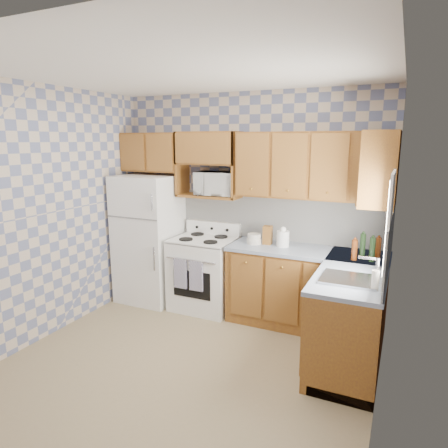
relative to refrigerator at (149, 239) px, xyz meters
The scene contains 30 objects.
floor 1.97m from the refrigerator, 44.43° to the right, with size 3.40×3.40×0.00m, color #867451.
back_wall 1.42m from the refrigerator, 15.35° to the left, with size 3.40×0.02×2.70m, color slate.
right_wall 3.27m from the refrigerator, 22.79° to the right, with size 0.02×3.20×2.70m, color slate.
backsplash_back 1.75m from the refrigerator, 11.47° to the left, with size 2.60×0.01×0.56m, color white.
backsplash_right 3.02m from the refrigerator, ahead, with size 0.01×1.60×0.56m, color white.
refrigerator is the anchor object (origin of this frame).
stove_body 0.89m from the refrigerator, ahead, with size 0.76×0.65×0.90m, color white.
cooktop 0.81m from the refrigerator, ahead, with size 0.76×0.65×0.03m, color silver.
backguard 0.87m from the refrigerator, 20.44° to the left, with size 0.76×0.08×0.17m, color white.
dish_towel_left 0.79m from the refrigerator, 25.76° to the right, with size 0.18×0.03×0.37m, color navy.
dish_towel_right 0.98m from the refrigerator, 20.06° to the right, with size 0.18×0.03×0.37m, color navy.
base_cabinets_back 2.14m from the refrigerator, ahead, with size 1.75×0.60×0.88m, color brown.
base_cabinets_right 2.74m from the refrigerator, ahead, with size 0.60×1.60×0.88m, color brown.
countertop_back 2.10m from the refrigerator, ahead, with size 1.77×0.63×0.04m, color slate.
countertop_right 2.71m from the refrigerator, ahead, with size 0.63×1.60×0.04m, color slate.
upper_cabinets_back 2.34m from the refrigerator, ahead, with size 1.75×0.33×0.74m, color brown.
upper_cabinets_fridge 1.15m from the refrigerator, 94.64° to the left, with size 0.82×0.33×0.50m, color brown.
upper_cabinets_right 2.99m from the refrigerator, ahead, with size 0.33×0.70×0.74m, color brown.
microwave_shelf 1.02m from the refrigerator, 12.94° to the left, with size 0.80×0.33×0.03m, color brown.
microwave 1.20m from the refrigerator, 13.14° to the left, with size 0.53×0.36×0.29m, color white.
sink 2.79m from the refrigerator, 16.65° to the right, with size 0.48×0.40×0.03m, color #B7B7BC.
window 3.13m from the refrigerator, 15.12° to the right, with size 0.02×0.66×0.86m, color white.
bottle_0 2.71m from the refrigerator, ahead, with size 0.06×0.06×0.27m, color black.
bottle_1 2.81m from the refrigerator, ahead, with size 0.06×0.06×0.25m, color black.
bottle_2 2.86m from the refrigerator, ahead, with size 0.06×0.06×0.23m, color #51230B.
bottle_3 2.64m from the refrigerator, ahead, with size 0.06×0.06×0.21m, color #51230B.
knife_block 1.63m from the refrigerator, ahead, with size 0.10×0.10×0.22m, color brown.
electric_kettle 1.83m from the refrigerator, ahead, with size 0.14×0.14×0.18m, color white.
food_containers 1.48m from the refrigerator, ahead, with size 0.18×0.18×0.12m, color beige, non-canonical shape.
soap_bottle 3.06m from the refrigerator, 18.38° to the right, with size 0.06×0.06×0.17m, color beige.
Camera 1 is at (1.78, -3.04, 2.13)m, focal length 32.00 mm.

